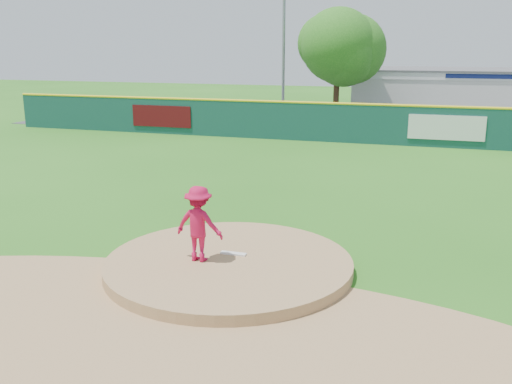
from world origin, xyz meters
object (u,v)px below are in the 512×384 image
(pitcher, at_px, (199,224))
(light_pole_left, at_px, (284,27))
(deciduous_tree, at_px, (338,51))
(pool_building_grp, at_px, (466,93))
(playground_slide, at_px, (175,112))
(van, at_px, (425,124))

(pitcher, height_order, light_pole_left, light_pole_left)
(deciduous_tree, bearing_deg, pitcher, -86.81)
(pool_building_grp, xyz_separation_m, playground_slide, (-17.61, -10.36, -0.83))
(pool_building_grp, distance_m, playground_slide, 20.45)
(playground_slide, bearing_deg, deciduous_tree, 19.28)
(light_pole_left, bearing_deg, van, -28.51)
(playground_slide, height_order, deciduous_tree, deciduous_tree)
(playground_slide, bearing_deg, van, 0.61)
(light_pole_left, bearing_deg, playground_slide, -136.30)
(van, height_order, light_pole_left, light_pole_left)
(pool_building_grp, height_order, light_pole_left, light_pole_left)
(playground_slide, bearing_deg, pitcher, -63.27)
(pool_building_grp, distance_m, deciduous_tree, 11.01)
(pool_building_grp, distance_m, light_pole_left, 13.72)
(pool_building_grp, relative_size, deciduous_tree, 2.07)
(pitcher, bearing_deg, pool_building_grp, -98.08)
(light_pole_left, bearing_deg, pool_building_grp, 22.60)
(deciduous_tree, distance_m, light_pole_left, 4.72)
(deciduous_tree, xyz_separation_m, light_pole_left, (-4.00, 2.00, 1.50))
(van, height_order, pool_building_grp, pool_building_grp)
(deciduous_tree, bearing_deg, playground_slide, -160.72)
(playground_slide, bearing_deg, pool_building_grp, 30.46)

